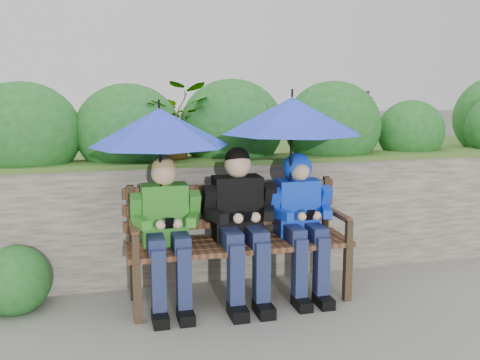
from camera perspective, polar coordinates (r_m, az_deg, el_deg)
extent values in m
plane|color=gray|center=(4.17, 0.35, -13.19)|extent=(60.00, 60.00, 0.00)
cube|color=#5F564F|center=(4.71, -1.97, -4.08)|extent=(8.00, 0.40, 1.00)
cube|color=#345C29|center=(4.61, -2.01, 2.08)|extent=(8.00, 0.42, 0.04)
cube|color=#345C29|center=(5.86, -4.50, -1.51)|extent=(8.00, 2.00, 0.96)
ellipsoid|color=#1D541B|center=(4.67, -22.08, 4.72)|extent=(0.91, 0.73, 0.82)
ellipsoid|color=#1D541B|center=(4.66, -11.81, 5.15)|extent=(0.89, 0.72, 0.80)
ellipsoid|color=#1D541B|center=(4.86, -0.87, 5.74)|extent=(0.95, 0.76, 0.85)
ellipsoid|color=#1D541B|center=(5.09, 9.89, 5.70)|extent=(0.93, 0.74, 0.83)
ellipsoid|color=#1D541B|center=(5.54, 17.76, 4.96)|extent=(0.68, 0.55, 0.61)
ellipsoid|color=#1D541B|center=(4.80, -22.72, 4.75)|extent=(0.90, 0.72, 0.81)
sphere|color=#E599C4|center=(4.65, -23.81, 3.05)|extent=(0.14, 0.14, 0.14)
sphere|color=#E599C4|center=(4.71, -1.31, 3.96)|extent=(0.14, 0.14, 0.14)
sphere|color=#E599C4|center=(5.37, 16.96, 4.26)|extent=(0.14, 0.14, 0.14)
imported|color=#1D541B|center=(4.61, -7.10, 6.34)|extent=(0.59, 0.51, 0.65)
imported|color=#1D541B|center=(5.11, 12.25, 6.29)|extent=(0.34, 0.34, 0.61)
sphere|color=#1D541B|center=(4.36, -22.89, -9.87)|extent=(0.52, 0.52, 0.52)
cube|color=#382A1C|center=(3.88, -10.91, -11.81)|extent=(0.06, 0.06, 0.43)
cube|color=#382A1C|center=(4.28, -11.28, -9.72)|extent=(0.06, 0.06, 0.43)
cube|color=#382A1C|center=(4.26, 11.39, -9.80)|extent=(0.06, 0.06, 0.43)
cube|color=#382A1C|center=(4.63, 9.08, -8.12)|extent=(0.06, 0.06, 0.43)
cube|color=#492915|center=(3.95, 0.69, -7.63)|extent=(1.71, 0.10, 0.04)
cube|color=#492915|center=(4.06, 0.24, -7.12)|extent=(1.71, 0.10, 0.04)
cube|color=#492915|center=(4.18, -0.20, -6.64)|extent=(1.71, 0.10, 0.04)
cube|color=#492915|center=(4.29, -0.60, -6.19)|extent=(1.71, 0.10, 0.04)
cube|color=#382A1C|center=(4.17, -11.51, -3.77)|extent=(0.05, 0.05, 0.48)
cube|color=#492915|center=(3.95, -11.31, -4.95)|extent=(0.05, 0.44, 0.04)
cube|color=#382A1C|center=(3.77, -11.07, -7.31)|extent=(0.05, 0.05, 0.21)
cube|color=#382A1C|center=(4.53, 9.14, -2.60)|extent=(0.05, 0.05, 0.48)
cube|color=#492915|center=(4.33, 10.36, -3.61)|extent=(0.05, 0.44, 0.04)
cube|color=#382A1C|center=(4.17, 11.54, -5.67)|extent=(0.05, 0.05, 0.21)
cube|color=#492915|center=(4.31, -0.77, -4.42)|extent=(1.71, 0.03, 0.09)
cube|color=#492915|center=(4.28, -0.78, -2.69)|extent=(1.71, 0.03, 0.09)
cube|color=#492915|center=(4.25, -0.78, -0.94)|extent=(1.71, 0.03, 0.09)
cube|color=#357E1C|center=(4.05, -8.03, -3.64)|extent=(0.34, 0.20, 0.46)
sphere|color=#D9AE83|center=(3.97, -8.11, 0.72)|extent=(0.19, 0.19, 0.19)
sphere|color=#A28945|center=(3.97, -8.14, 1.22)|extent=(0.18, 0.18, 0.18)
cube|color=#1A264C|center=(3.93, -9.02, -6.64)|extent=(0.12, 0.32, 0.12)
cube|color=#1A264C|center=(3.87, -8.68, -11.04)|extent=(0.10, 0.11, 0.53)
cube|color=black|center=(3.90, -8.50, -14.42)|extent=(0.11, 0.22, 0.08)
cube|color=#1A264C|center=(3.95, -6.41, -6.49)|extent=(0.12, 0.32, 0.12)
cube|color=#1A264C|center=(3.88, -6.00, -10.87)|extent=(0.10, 0.11, 0.53)
cube|color=black|center=(3.92, -5.80, -14.23)|extent=(0.11, 0.22, 0.08)
cube|color=#357E1C|center=(3.97, -11.05, -3.11)|extent=(0.08, 0.18, 0.26)
cube|color=#357E1C|center=(3.86, -10.46, -4.52)|extent=(0.13, 0.21, 0.07)
sphere|color=#D9AE83|center=(3.79, -8.47, -4.76)|extent=(0.07, 0.07, 0.07)
cube|color=#357E1C|center=(4.02, -4.93, -2.81)|extent=(0.08, 0.18, 0.26)
cube|color=#357E1C|center=(3.90, -5.03, -4.24)|extent=(0.13, 0.21, 0.07)
sphere|color=#D9AE83|center=(3.80, -6.67, -4.66)|extent=(0.07, 0.07, 0.07)
cube|color=black|center=(3.78, -7.55, -4.60)|extent=(0.06, 0.07, 0.09)
cube|color=black|center=(4.14, -0.31, -2.97)|extent=(0.37, 0.22, 0.50)
sphere|color=#D9AE83|center=(4.06, -0.24, 1.65)|extent=(0.20, 0.20, 0.20)
sphere|color=black|center=(4.07, -0.28, 2.17)|extent=(0.19, 0.19, 0.19)
cube|color=#1A264C|center=(4.00, -1.06, -6.14)|extent=(0.13, 0.34, 0.13)
cube|color=#1A264C|center=(3.93, -0.45, -10.54)|extent=(0.11, 0.12, 0.53)
cube|color=black|center=(3.95, -0.22, -13.88)|extent=(0.12, 0.24, 0.09)
cube|color=#1A264C|center=(4.05, 1.63, -5.95)|extent=(0.13, 0.34, 0.13)
cube|color=#1A264C|center=(3.98, 2.31, -10.29)|extent=(0.11, 0.12, 0.53)
cube|color=black|center=(4.00, 2.56, -13.59)|extent=(0.12, 0.24, 0.09)
cube|color=black|center=(4.03, -3.32, -2.42)|extent=(0.09, 0.20, 0.28)
cube|color=black|center=(3.92, -2.45, -3.90)|extent=(0.14, 0.23, 0.08)
sphere|color=#D9AE83|center=(3.85, -0.19, -4.12)|extent=(0.08, 0.08, 0.08)
cube|color=black|center=(4.14, 2.99, -2.08)|extent=(0.09, 0.20, 0.28)
cube|color=black|center=(4.02, 3.13, -3.56)|extent=(0.14, 0.23, 0.08)
sphere|color=#D9AE83|center=(3.89, 1.66, -4.00)|extent=(0.08, 0.08, 0.08)
cube|color=black|center=(3.86, 0.78, -3.94)|extent=(0.06, 0.07, 0.09)
cube|color=blue|center=(4.29, 6.11, -2.90)|extent=(0.33, 0.19, 0.45)
sphere|color=#D9AE83|center=(4.22, 6.28, 1.11)|extent=(0.18, 0.18, 0.18)
sphere|color=blue|center=(4.24, 6.14, 1.31)|extent=(0.23, 0.23, 0.23)
sphere|color=#D9AE83|center=(4.18, 6.49, 0.89)|extent=(0.14, 0.14, 0.14)
cube|color=#1A264C|center=(4.16, 5.68, -5.66)|extent=(0.12, 0.31, 0.12)
cube|color=#1A264C|center=(4.10, 6.37, -9.75)|extent=(0.10, 0.11, 0.52)
cube|color=black|center=(4.13, 6.61, -12.93)|extent=(0.11, 0.21, 0.08)
cube|color=#1A264C|center=(4.22, 7.93, -5.47)|extent=(0.12, 0.31, 0.12)
cube|color=#1A264C|center=(4.16, 8.66, -9.50)|extent=(0.10, 0.11, 0.52)
cube|color=black|center=(4.19, 8.90, -12.63)|extent=(0.11, 0.21, 0.08)
cube|color=blue|center=(4.17, 3.66, -2.43)|extent=(0.08, 0.18, 0.25)
cube|color=blue|center=(4.07, 4.59, -3.71)|extent=(0.12, 0.21, 0.07)
sphere|color=#D9AE83|center=(4.03, 6.63, -3.88)|extent=(0.07, 0.07, 0.07)
cube|color=blue|center=(4.31, 8.96, -2.11)|extent=(0.08, 0.18, 0.25)
cube|color=blue|center=(4.20, 9.25, -3.39)|extent=(0.12, 0.21, 0.07)
sphere|color=#D9AE83|center=(4.08, 8.17, -3.77)|extent=(0.07, 0.07, 0.07)
cube|color=black|center=(4.04, 7.46, -3.73)|extent=(0.06, 0.07, 0.09)
cone|color=blue|center=(3.88, -8.58, 5.61)|extent=(1.01, 1.01, 0.27)
cylinder|color=black|center=(3.87, -8.65, 8.04)|extent=(0.02, 0.02, 0.06)
cylinder|color=black|center=(3.92, -8.46, 0.88)|extent=(0.02, 0.02, 0.65)
sphere|color=black|center=(3.98, -8.34, -3.72)|extent=(0.04, 0.04, 0.04)
cone|color=blue|center=(4.11, 5.55, 6.89)|extent=(1.10, 1.10, 0.28)
cylinder|color=black|center=(4.11, 5.59, 9.23)|extent=(0.02, 0.02, 0.06)
cylinder|color=black|center=(4.14, 5.47, 2.07)|extent=(0.02, 0.02, 0.70)
sphere|color=black|center=(4.21, 5.39, -2.65)|extent=(0.04, 0.04, 0.04)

